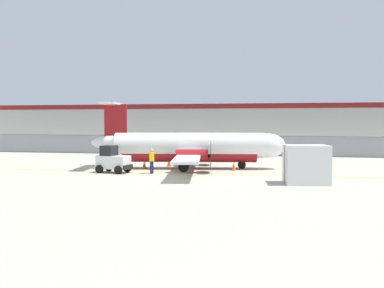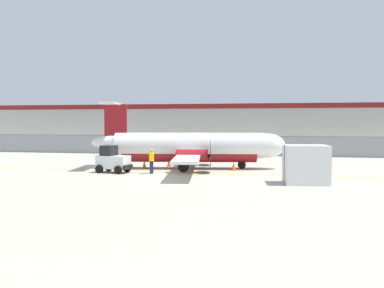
{
  "view_description": "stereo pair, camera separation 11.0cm",
  "coord_description": "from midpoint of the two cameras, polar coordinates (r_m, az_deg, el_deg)",
  "views": [
    {
      "loc": [
        5.82,
        -26.4,
        3.54
      ],
      "look_at": [
        -0.56,
        5.99,
        1.8
      ],
      "focal_mm": 40.0,
      "sensor_mm": 36.0,
      "label": 1
    },
    {
      "loc": [
        5.93,
        -26.38,
        3.54
      ],
      "look_at": [
        -0.56,
        5.99,
        1.8
      ],
      "focal_mm": 40.0,
      "sensor_mm": 36.0,
      "label": 2
    }
  ],
  "objects": [
    {
      "name": "ground_plane",
      "position": [
        29.2,
        -0.35,
        -3.94
      ],
      "size": [
        140.0,
        140.0,
        0.01
      ],
      "color": "#B2AD99"
    },
    {
      "name": "perimeter_fence",
      "position": [
        44.84,
        3.79,
        -0.09
      ],
      "size": [
        98.0,
        0.1,
        2.1
      ],
      "color": "gray",
      "rests_on": "ground"
    },
    {
      "name": "parking_lot_strip",
      "position": [
        56.3,
        5.33,
        -0.54
      ],
      "size": [
        98.0,
        17.0,
        0.12
      ],
      "color": "#38383A",
      "rests_on": "ground"
    },
    {
      "name": "background_building",
      "position": [
        74.61,
        6.83,
        2.78
      ],
      "size": [
        91.0,
        8.1,
        6.5
      ],
      "color": "beige",
      "rests_on": "ground"
    },
    {
      "name": "commuter_airplane",
      "position": [
        32.07,
        0.21,
        -0.45
      ],
      "size": [
        14.62,
        16.06,
        4.92
      ],
      "rotation": [
        0.0,
        0.0,
        0.15
      ],
      "color": "white",
      "rests_on": "ground"
    },
    {
      "name": "baggage_tug",
      "position": [
        30.1,
        -10.44,
        -2.15
      ],
      "size": [
        2.49,
        1.74,
        1.88
      ],
      "rotation": [
        0.0,
        0.0,
        -0.19
      ],
      "color": "silver",
      "rests_on": "ground"
    },
    {
      "name": "ground_crew_worker",
      "position": [
        29.15,
        -5.32,
        -2.09
      ],
      "size": [
        0.38,
        0.55,
        1.7
      ],
      "rotation": [
        0.0,
        0.0,
        6.14
      ],
      "color": "#191E4C",
      "rests_on": "ground"
    },
    {
      "name": "cargo_container",
      "position": [
        25.17,
        15.05,
        -2.65
      ],
      "size": [
        2.63,
        2.28,
        2.2
      ],
      "rotation": [
        0.0,
        0.0,
        0.12
      ],
      "color": "silver",
      "rests_on": "ground"
    },
    {
      "name": "traffic_cone_near_left",
      "position": [
        31.14,
        5.68,
        -2.95
      ],
      "size": [
        0.36,
        0.36,
        0.64
      ],
      "color": "orange",
      "rests_on": "ground"
    },
    {
      "name": "traffic_cone_near_right",
      "position": [
        33.87,
        -2.99,
        -2.45
      ],
      "size": [
        0.36,
        0.36,
        0.64
      ],
      "color": "orange",
      "rests_on": "ground"
    },
    {
      "name": "traffic_cone_far_left",
      "position": [
        32.47,
        -6.28,
        -2.7
      ],
      "size": [
        0.36,
        0.36,
        0.64
      ],
      "color": "orange",
      "rests_on": "ground"
    },
    {
      "name": "traffic_cone_far_right",
      "position": [
        36.51,
        -8.65,
        -2.09
      ],
      "size": [
        0.36,
        0.36,
        0.64
      ],
      "color": "orange",
      "rests_on": "ground"
    },
    {
      "name": "parked_car_0",
      "position": [
        54.91,
        -11.96,
        0.19
      ],
      "size": [
        4.29,
        2.2,
        1.58
      ],
      "rotation": [
        0.0,
        0.0,
        3.2
      ],
      "color": "#19662D",
      "rests_on": "parking_lot_strip"
    },
    {
      "name": "parked_car_1",
      "position": [
        54.2,
        -5.48,
        0.2
      ],
      "size": [
        4.38,
        2.42,
        1.58
      ],
      "rotation": [
        0.0,
        0.0,
        3.01
      ],
      "color": "red",
      "rests_on": "parking_lot_strip"
    },
    {
      "name": "parked_car_2",
      "position": [
        55.78,
        -2.38,
        0.29
      ],
      "size": [
        4.22,
        2.03,
        1.58
      ],
      "rotation": [
        0.0,
        0.0,
        -0.01
      ],
      "color": "#B28C19",
      "rests_on": "parking_lot_strip"
    },
    {
      "name": "parked_car_3",
      "position": [
        55.1,
        4.02,
        0.26
      ],
      "size": [
        4.23,
        2.06,
        1.58
      ],
      "rotation": [
        0.0,
        0.0,
        -0.02
      ],
      "color": "gray",
      "rests_on": "parking_lot_strip"
    },
    {
      "name": "parked_car_4",
      "position": [
        49.74,
        8.14,
        -0.06
      ],
      "size": [
        4.2,
        2.01,
        1.58
      ],
      "rotation": [
        0.0,
        0.0,
        0.0
      ],
      "color": "silver",
      "rests_on": "parking_lot_strip"
    },
    {
      "name": "parked_car_5",
      "position": [
        52.1,
        11.7,
        0.04
      ],
      "size": [
        4.38,
        2.4,
        1.58
      ],
      "rotation": [
        0.0,
        0.0,
        3.02
      ],
      "color": "gray",
      "rests_on": "parking_lot_strip"
    },
    {
      "name": "parked_car_6",
      "position": [
        52.07,
        17.77,
        -0.04
      ],
      "size": [
        4.23,
        2.06,
        1.58
      ],
      "rotation": [
        0.0,
        0.0,
        3.12
      ],
      "color": "red",
      "rests_on": "parking_lot_strip"
    },
    {
      "name": "parked_car_7",
      "position": [
        52.63,
        22.07,
        -0.09
      ],
      "size": [
        4.3,
        2.21,
        1.58
      ],
      "rotation": [
        0.0,
        0.0,
        0.06
      ],
      "color": "#19662D",
      "rests_on": "parking_lot_strip"
    }
  ]
}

